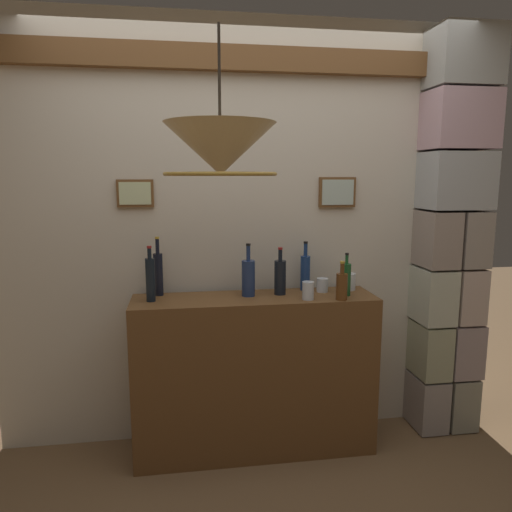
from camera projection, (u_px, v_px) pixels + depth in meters
name	position (u px, v px, depth m)	size (l,w,h in m)	color
panelled_rear_partition	(248.00, 224.00, 2.97)	(3.05, 0.15, 2.57)	beige
stone_pillar	(449.00, 236.00, 3.03)	(0.41, 0.34, 2.50)	gray
bar_shelf_unit	(255.00, 375.00, 2.87)	(1.42, 0.37, 0.95)	brown
liquor_bottle_mezcal	(305.00, 272.00, 2.94)	(0.06, 0.06, 0.30)	navy
liquor_bottle_rye	(342.00, 286.00, 2.71)	(0.06, 0.06, 0.22)	brown
liquor_bottle_tequila	(248.00, 277.00, 2.80)	(0.08, 0.08, 0.31)	navy
liquor_bottle_whiskey	(280.00, 276.00, 2.83)	(0.07, 0.07, 0.28)	black
liquor_bottle_vodka	(158.00, 273.00, 2.81)	(0.05, 0.05, 0.35)	black
liquor_bottle_vermouth	(346.00, 279.00, 2.81)	(0.05, 0.05, 0.25)	#1A5326
liquor_bottle_scotch	(150.00, 278.00, 2.67)	(0.05, 0.05, 0.31)	black
glass_tumbler_rocks	(322.00, 285.00, 2.91)	(0.07, 0.07, 0.08)	silver
glass_tumbler_highball	(308.00, 291.00, 2.72)	(0.07, 0.07, 0.10)	silver
glass_tumbler_shot	(349.00, 282.00, 2.96)	(0.08, 0.08, 0.10)	silver
pendant_lamp	(220.00, 151.00, 1.95)	(0.46, 0.46, 0.59)	beige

